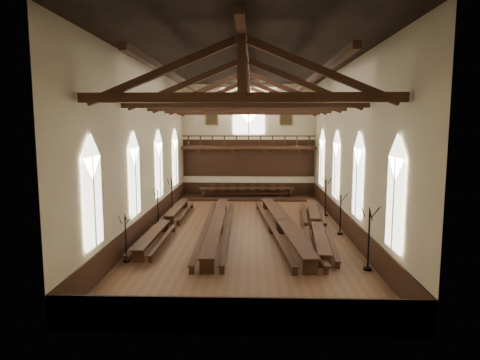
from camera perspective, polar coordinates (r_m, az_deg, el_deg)
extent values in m
plane|color=brown|center=(26.25, 0.82, -6.80)|extent=(26.00, 26.00, 0.00)
plane|color=beige|center=(38.47, 1.17, 5.26)|extent=(12.00, 0.00, 12.00)
plane|color=beige|center=(12.53, -0.17, 0.78)|extent=(12.00, 0.00, 12.00)
plane|color=beige|center=(26.28, -12.39, 4.09)|extent=(0.00, 26.00, 26.00)
plane|color=beige|center=(26.09, 14.17, 4.01)|extent=(0.00, 26.00, 26.00)
plane|color=black|center=(25.69, 0.86, 15.37)|extent=(26.00, 26.00, 0.00)
cube|color=black|center=(38.85, 1.15, -1.24)|extent=(11.90, 0.08, 1.20)
cube|color=black|center=(13.79, -0.15, -17.67)|extent=(11.90, 0.08, 1.20)
cube|color=black|center=(26.88, -12.05, -5.31)|extent=(0.08, 25.90, 1.20)
cube|color=black|center=(26.69, 13.78, -5.46)|extent=(0.08, 25.90, 1.20)
cube|color=white|center=(17.88, -18.98, -2.81)|extent=(0.05, 1.80, 3.60)
cube|color=white|center=(17.66, -19.23, 2.95)|extent=(0.05, 1.80, 1.80)
cylinder|color=beige|center=(17.87, -18.86, -2.81)|extent=(0.08, 0.08, 3.60)
cube|color=white|center=(23.52, -13.83, -0.24)|extent=(0.05, 1.80, 3.60)
cube|color=white|center=(23.35, -13.96, 4.14)|extent=(0.05, 1.80, 1.80)
cylinder|color=beige|center=(23.51, -13.73, -0.25)|extent=(0.08, 0.08, 3.60)
cube|color=white|center=(29.30, -10.69, 1.32)|extent=(0.05, 1.80, 3.60)
cube|color=white|center=(29.16, -10.77, 4.84)|extent=(0.05, 1.80, 1.80)
cylinder|color=beige|center=(29.29, -10.61, 1.32)|extent=(0.08, 0.08, 3.60)
cube|color=white|center=(35.15, -8.59, 2.36)|extent=(0.05, 1.80, 3.60)
cube|color=white|center=(35.04, -8.64, 5.30)|extent=(0.05, 1.80, 1.80)
cylinder|color=beige|center=(35.14, -8.52, 2.36)|extent=(0.08, 0.08, 3.60)
cube|color=white|center=(17.60, 19.92, -3.01)|extent=(0.05, 1.80, 3.60)
cube|color=white|center=(17.37, 20.18, 2.84)|extent=(0.05, 1.80, 1.80)
cylinder|color=beige|center=(17.58, 19.79, -3.01)|extent=(0.08, 0.08, 3.60)
cube|color=white|center=(23.30, 15.37, -0.36)|extent=(0.05, 1.80, 3.60)
cube|color=white|center=(23.13, 15.52, 4.06)|extent=(0.05, 1.80, 1.80)
cylinder|color=beige|center=(23.29, 15.27, -0.36)|extent=(0.08, 0.08, 3.60)
cube|color=white|center=(29.12, 12.62, 1.23)|extent=(0.05, 1.80, 3.60)
cube|color=white|center=(28.99, 12.72, 4.77)|extent=(0.05, 1.80, 1.80)
cylinder|color=beige|center=(29.12, 12.54, 1.23)|extent=(0.08, 0.08, 3.60)
cube|color=white|center=(35.01, 10.79, 2.29)|extent=(0.05, 1.80, 3.60)
cube|color=white|center=(34.90, 10.87, 5.24)|extent=(0.05, 1.80, 1.80)
cylinder|color=beige|center=(35.00, 10.73, 2.30)|extent=(0.08, 0.08, 3.60)
cube|color=white|center=(38.35, 1.17, 7.95)|extent=(2.80, 0.05, 2.40)
cube|color=white|center=(38.38, 1.18, 9.74)|extent=(2.80, 0.05, 2.80)
cylinder|color=beige|center=(38.31, 1.17, 7.95)|extent=(0.10, 0.10, 2.40)
cube|color=#3C2213|center=(37.85, 1.15, 4.32)|extent=(11.80, 1.20, 0.20)
cube|color=black|center=(38.50, 1.16, 2.95)|extent=(11.80, 0.10, 3.30)
cube|color=#3C2213|center=(37.27, 1.15, 5.89)|extent=(11.60, 0.12, 0.10)
cube|color=#3C2213|center=(37.30, 1.14, 4.50)|extent=(11.60, 0.12, 0.10)
cube|color=#3C2213|center=(38.58, -5.56, 3.97)|extent=(0.35, 0.40, 0.50)
cube|color=#3C2213|center=(38.31, -1.09, 3.98)|extent=(0.35, 0.40, 0.50)
cube|color=#3C2213|center=(38.28, 3.41, 3.97)|extent=(0.35, 0.40, 0.50)
cube|color=#3C2213|center=(38.48, 7.89, 3.93)|extent=(0.35, 0.40, 0.50)
cube|color=brown|center=(38.54, -3.79, 8.37)|extent=(1.15, 0.06, 1.45)
cube|color=black|center=(38.50, -3.80, 8.38)|extent=(0.95, 0.04, 1.25)
cube|color=brown|center=(38.47, 6.15, 8.35)|extent=(1.15, 0.06, 1.45)
cube|color=black|center=(38.43, 6.15, 8.35)|extent=(0.95, 0.04, 1.25)
cube|color=#3C2213|center=(15.48, 0.22, 10.94)|extent=(11.70, 0.35, 0.35)
cube|color=#3C2213|center=(15.61, 0.22, 15.71)|extent=(0.30, 0.30, 2.40)
cube|color=#3C2213|center=(15.90, -10.54, 13.98)|extent=(5.44, 0.26, 2.40)
cube|color=#3C2213|center=(15.75, 11.08, 14.04)|extent=(5.44, 0.26, 2.40)
cube|color=#3C2213|center=(20.47, 0.61, 10.08)|extent=(11.70, 0.35, 0.35)
cube|color=#3C2213|center=(20.57, 0.61, 13.70)|extent=(0.30, 0.30, 2.40)
cube|color=#3C2213|center=(20.79, -7.54, 12.47)|extent=(5.44, 0.26, 2.40)
cube|color=#3C2213|center=(20.67, 8.81, 12.47)|extent=(5.44, 0.26, 2.40)
cube|color=#3C2213|center=(25.46, 0.85, 9.56)|extent=(11.70, 0.35, 0.35)
cube|color=#3C2213|center=(25.55, 0.85, 12.48)|extent=(0.30, 0.30, 2.40)
cube|color=#3C2213|center=(25.72, -5.71, 11.51)|extent=(5.44, 0.26, 2.40)
cube|color=#3C2213|center=(25.63, 7.44, 11.50)|extent=(5.44, 0.26, 2.40)
cube|color=#3C2213|center=(30.46, 1.01, 9.21)|extent=(11.70, 0.35, 0.35)
cube|color=#3C2213|center=(30.53, 1.01, 11.65)|extent=(0.30, 0.30, 2.40)
cube|color=#3C2213|center=(30.68, -4.47, 10.86)|extent=(5.44, 0.26, 2.40)
cube|color=#3C2213|center=(30.60, 6.51, 10.84)|extent=(5.44, 0.26, 2.40)
cube|color=#3C2213|center=(35.46, 1.12, 8.96)|extent=(11.70, 0.35, 0.35)
cube|color=#3C2213|center=(35.52, 1.13, 11.05)|extent=(0.30, 0.30, 2.40)
cube|color=#3C2213|center=(35.64, -3.59, 10.38)|extent=(5.44, 0.26, 2.40)
cube|color=#3C2213|center=(35.58, 5.84, 10.37)|extent=(5.44, 0.26, 2.40)
cube|color=#3C2213|center=(25.82, -6.80, 12.37)|extent=(0.25, 25.70, 0.25)
cube|color=#3C2213|center=(25.71, 8.54, 12.36)|extent=(0.25, 25.70, 0.25)
cube|color=#3C2213|center=(25.65, 0.86, 14.70)|extent=(0.30, 25.70, 0.30)
cube|color=#3C2213|center=(23.53, -11.55, -7.02)|extent=(0.66, 6.36, 0.07)
cube|color=#3C2213|center=(20.95, -13.34, -9.84)|extent=(0.54, 0.07, 0.61)
cube|color=#3C2213|center=(26.31, -10.09, -6.20)|extent=(0.54, 0.07, 0.61)
cube|color=#3C2213|center=(23.63, -11.52, -8.00)|extent=(0.10, 5.63, 0.07)
cube|color=#3C2213|center=(23.73, -12.86, -7.59)|extent=(0.28, 6.35, 0.05)
cube|color=#3C2213|center=(21.10, -14.86, -10.13)|extent=(0.20, 0.06, 0.35)
cube|color=#3C2213|center=(26.51, -11.26, -6.41)|extent=(0.20, 0.06, 0.35)
cube|color=#3C2213|center=(23.47, -10.18, -7.68)|extent=(0.28, 6.35, 0.05)
cube|color=#3C2213|center=(20.81, -11.84, -10.28)|extent=(0.20, 0.06, 0.35)
cube|color=#3C2213|center=(26.28, -8.86, -6.48)|extent=(0.20, 0.06, 0.35)
cube|color=#3C2213|center=(30.60, -8.36, -3.59)|extent=(0.66, 6.36, 0.07)
cube|color=#3C2213|center=(27.92, -9.38, -5.39)|extent=(0.54, 0.07, 0.61)
cube|color=#3C2213|center=(33.43, -7.49, -3.23)|extent=(0.54, 0.07, 0.61)
cube|color=#3C2213|center=(30.68, -8.35, -4.36)|extent=(0.10, 5.63, 0.07)
cube|color=#3C2213|center=(30.75, -9.39, -4.06)|extent=(0.28, 6.35, 0.05)
cube|color=#3C2213|center=(28.02, -10.53, -5.64)|extent=(0.20, 0.06, 0.35)
cube|color=#3C2213|center=(33.59, -8.42, -3.42)|extent=(0.20, 0.06, 0.35)
cube|color=#3C2213|center=(30.55, -7.31, -4.09)|extent=(0.28, 6.35, 0.05)
cube|color=#3C2213|center=(27.80, -8.25, -5.70)|extent=(0.20, 0.06, 0.35)
cube|color=#3C2213|center=(33.41, -6.52, -3.45)|extent=(0.20, 0.06, 0.35)
cube|color=#3C2213|center=(22.01, -3.95, -7.61)|extent=(0.90, 7.38, 0.08)
cube|color=#3C2213|center=(18.97, -4.95, -11.35)|extent=(0.63, 0.10, 0.71)
cube|color=#3C2213|center=(25.31, -3.19, -6.53)|extent=(0.63, 0.10, 0.71)
cube|color=#3C2213|center=(22.15, -3.94, -8.82)|extent=(0.23, 6.53, 0.08)
cube|color=#3C2213|center=(22.16, -5.64, -8.35)|extent=(0.46, 7.37, 0.06)
cube|color=#3C2213|center=(19.04, -6.96, -11.77)|extent=(0.24, 0.08, 0.41)
cube|color=#3C2213|center=(25.45, -4.65, -6.81)|extent=(0.24, 0.08, 0.41)
cube|color=#3C2213|center=(22.06, -2.23, -8.39)|extent=(0.46, 7.37, 0.06)
cube|color=#3C2213|center=(18.92, -2.96, -11.86)|extent=(0.24, 0.08, 0.41)
cube|color=#3C2213|center=(25.36, -1.69, -6.83)|extent=(0.24, 0.08, 0.41)
cube|color=#3C2213|center=(29.20, -2.50, -3.85)|extent=(0.90, 7.38, 0.08)
cube|color=#3C2213|center=(26.05, -3.04, -6.12)|extent=(0.63, 0.10, 0.71)
cube|color=#3C2213|center=(32.52, -2.06, -3.39)|extent=(0.63, 0.10, 0.71)
cube|color=#3C2213|center=(29.30, -2.49, -4.78)|extent=(0.23, 6.53, 0.08)
cube|color=#3C2213|center=(29.30, -3.77, -4.42)|extent=(0.46, 7.37, 0.06)
cube|color=#3C2213|center=(26.09, -4.49, -6.45)|extent=(0.24, 0.08, 0.41)
cube|color=#3C2213|center=(32.63, -3.20, -3.62)|extent=(0.24, 0.08, 0.41)
cube|color=#3C2213|center=(29.23, -1.21, -4.44)|extent=(0.46, 7.37, 0.06)
cube|color=#3C2213|center=(26.01, -1.60, -6.47)|extent=(0.24, 0.08, 0.41)
cube|color=#3C2213|center=(32.58, -0.90, -3.63)|extent=(0.24, 0.08, 0.41)
cube|color=#3C2213|center=(22.13, 6.29, -7.47)|extent=(1.52, 7.72, 0.09)
cube|color=#3C2213|center=(18.95, 7.10, -11.36)|extent=(0.66, 0.15, 0.74)
cube|color=#3C2213|center=(25.57, 5.67, -6.38)|extent=(0.66, 0.15, 0.74)
cube|color=#3C2213|center=(22.26, 6.27, -8.73)|extent=(0.75, 6.78, 0.09)
cube|color=#3C2213|center=(22.10, 4.52, -8.32)|extent=(1.06, 7.68, 0.07)
cube|color=#3C2213|center=(18.83, 5.03, -11.94)|extent=(0.25, 0.10, 0.43)
cube|color=#3C2213|center=(25.56, 4.15, -6.72)|extent=(0.25, 0.10, 0.43)
cube|color=#3C2213|center=(22.34, 8.01, -8.20)|extent=(1.06, 7.68, 0.07)
cube|color=#3C2213|center=(19.08, 9.15, -11.75)|extent=(0.25, 0.10, 0.43)
cube|color=#3C2213|center=(25.78, 7.16, -6.64)|extent=(0.25, 0.10, 0.43)
cube|color=#3C2213|center=(29.32, 5.17, -3.76)|extent=(1.52, 7.72, 0.09)
cube|color=#3C2213|center=(26.04, 5.60, -6.12)|extent=(0.66, 0.15, 0.74)
cube|color=#3C2213|center=(32.79, 4.81, -3.29)|extent=(0.66, 0.15, 0.74)
cube|color=#3C2213|center=(29.42, 5.16, -4.72)|extent=(0.75, 6.78, 0.09)
cube|color=#3C2213|center=(29.29, 3.84, -4.39)|extent=(1.06, 7.68, 0.07)
cube|color=#3C2213|center=(25.92, 4.11, -6.52)|extent=(0.25, 0.10, 0.43)
cube|color=#3C2213|center=(32.78, 3.62, -3.56)|extent=(0.25, 0.10, 0.43)
cube|color=#3C2213|center=(29.50, 6.47, -4.34)|extent=(1.06, 7.68, 0.07)
cube|color=#3C2213|center=(26.14, 7.09, -6.44)|extent=(0.25, 0.10, 0.43)
cube|color=#3C2213|center=(32.98, 5.97, -3.52)|extent=(0.25, 0.10, 0.43)
cube|color=#3C2213|center=(22.81, 11.55, -7.40)|extent=(1.25, 6.68, 0.08)
cube|color=#3C2213|center=(20.09, 12.98, -10.55)|extent=(0.57, 0.13, 0.64)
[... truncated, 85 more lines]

